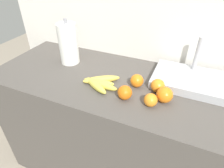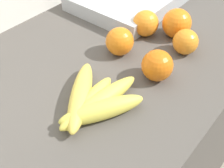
{
  "view_description": "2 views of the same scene",
  "coord_description": "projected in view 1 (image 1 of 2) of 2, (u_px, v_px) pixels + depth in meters",
  "views": [
    {
      "loc": [
        0.31,
        -0.85,
        1.45
      ],
      "look_at": [
        -0.01,
        -0.1,
        0.89
      ],
      "focal_mm": 30.91,
      "sensor_mm": 36.0,
      "label": 1
    },
    {
      "loc": [
        -0.39,
        -0.38,
        1.3
      ],
      "look_at": [
        -0.03,
        -0.09,
        0.87
      ],
      "focal_mm": 46.72,
      "sensor_mm": 36.0,
      "label": 2
    }
  ],
  "objects": [
    {
      "name": "ground_plane",
      "position": [
        119.0,
        168.0,
        1.57
      ],
      "size": [
        6.0,
        6.0,
        0.0
      ],
      "primitive_type": "plane",
      "color": "gray"
    },
    {
      "name": "counter",
      "position": [
        120.0,
        132.0,
        1.33
      ],
      "size": [
        1.55,
        0.6,
        0.85
      ],
      "primitive_type": "cube",
      "color": "#514C47",
      "rests_on": "ground"
    },
    {
      "name": "wall_back",
      "position": [
        137.0,
        81.0,
        1.45
      ],
      "size": [
        1.95,
        0.06,
        1.3
      ],
      "primitive_type": "cube",
      "color": "silver",
      "rests_on": "ground"
    },
    {
      "name": "banana_bunch",
      "position": [
        99.0,
        83.0,
        1.04
      ],
      "size": [
        0.21,
        0.2,
        0.04
      ],
      "color": "#DBCC4C",
      "rests_on": "counter"
    },
    {
      "name": "orange_right",
      "position": [
        137.0,
        81.0,
        1.02
      ],
      "size": [
        0.07,
        0.07,
        0.07
      ],
      "primitive_type": "sphere",
      "color": "orange",
      "rests_on": "counter"
    },
    {
      "name": "orange_center",
      "position": [
        151.0,
        100.0,
        0.9
      ],
      "size": [
        0.06,
        0.06,
        0.06
      ],
      "primitive_type": "sphere",
      "color": "orange",
      "rests_on": "counter"
    },
    {
      "name": "orange_back_right",
      "position": [
        165.0,
        95.0,
        0.92
      ],
      "size": [
        0.08,
        0.08,
        0.08
      ],
      "primitive_type": "sphere",
      "color": "orange",
      "rests_on": "counter"
    },
    {
      "name": "orange_far_right",
      "position": [
        125.0,
        93.0,
        0.94
      ],
      "size": [
        0.07,
        0.07,
        0.07
      ],
      "primitive_type": "sphere",
      "color": "orange",
      "rests_on": "counter"
    },
    {
      "name": "orange_back_left",
      "position": [
        158.0,
        86.0,
        0.99
      ],
      "size": [
        0.07,
        0.07,
        0.07
      ],
      "primitive_type": "sphere",
      "color": "orange",
      "rests_on": "counter"
    },
    {
      "name": "paper_towel_roll",
      "position": [
        68.0,
        44.0,
        1.2
      ],
      "size": [
        0.12,
        0.12,
        0.28
      ],
      "color": "white",
      "rests_on": "counter"
    },
    {
      "name": "sink_basin",
      "position": [
        191.0,
        80.0,
        1.05
      ],
      "size": [
        0.4,
        0.27,
        0.23
      ],
      "color": "#B7BABF",
      "rests_on": "counter"
    }
  ]
}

